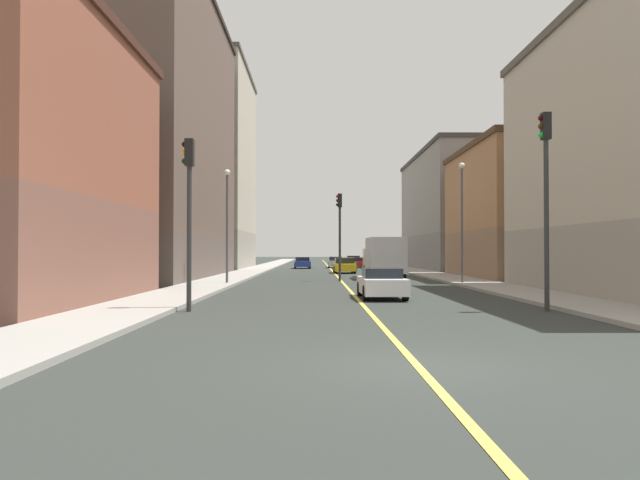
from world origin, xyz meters
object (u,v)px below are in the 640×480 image
Objects in this scene: traffic_light_left_near at (546,184)px; car_blue at (302,263)px; building_right_midblock at (145,137)px; building_right_distant at (204,169)px; car_yellow at (344,266)px; car_orange at (353,261)px; car_red at (360,263)px; box_truck at (384,257)px; traffic_light_median_far at (340,224)px; car_white at (382,284)px; car_silver at (336,262)px; street_lamp_left_near at (462,210)px; building_left_far at (463,212)px; car_green at (347,264)px; traffic_light_right_near at (189,199)px; street_lamp_right_near at (227,213)px; building_left_mid at (534,212)px.

car_blue is at bearing 100.24° from traffic_light_left_near.
building_right_distant is at bearing 90.00° from building_right_midblock.
building_right_midblock reaches higher than car_yellow.
car_red is at bearing -86.52° from car_orange.
box_truck is (2.38, -10.72, 0.90)m from car_yellow.
traffic_light_median_far is 15.18m from car_white.
car_silver is 28.79m from box_truck.
car_yellow is at bearing 107.38° from street_lamp_left_near.
building_left_far is 14.64m from car_green.
car_silver is at bearing 82.81° from traffic_light_right_near.
building_right_distant is 23.65m from car_yellow.
street_lamp_left_near reaches higher than car_yellow.
street_lamp_right_near is (7.42, -33.86, -7.15)m from building_right_distant.
car_orange is at bearing 90.02° from box_truck.
car_blue is at bearing 119.33° from car_green.
car_orange reaches higher than car_silver.
building_left_far reaches higher than car_silver.
car_green is at bearing -25.61° from building_right_distant.
building_right_distant is at bearing -169.42° from car_red.
building_right_distant is 22.99m from car_orange.
car_silver is at bearing 99.43° from street_lamp_left_near.
street_lamp_right_near is (-21.29, -8.77, -0.65)m from building_left_mid.
street_lamp_left_near is at bearing -23.70° from building_right_midblock.
building_right_midblock reaches higher than car_white.
street_lamp_right_near is at bearing 127.83° from car_white.
car_white is 1.01× the size of car_yellow.
building_left_far reaches higher than car_green.
building_left_far reaches higher than street_lamp_right_near.
car_blue is 26.81m from box_truck.
car_blue is 1.03× the size of car_green.
box_truck is at bearing 83.26° from car_white.
traffic_light_median_far is 1.32× the size of car_white.
traffic_light_median_far is 0.82× the size of street_lamp_left_near.
car_green reaches higher than car_blue.
traffic_light_left_near is 1.14× the size of traffic_light_median_far.
building_left_far is 18.29m from car_yellow.
building_right_midblock is 5.80× the size of car_silver.
car_silver is at bearing 93.78° from car_green.
car_yellow is 1.04× the size of car_orange.
car_yellow is (1.02, 14.78, -3.10)m from traffic_light_median_far.
traffic_light_right_near is 1.27× the size of car_blue.
car_orange is (6.45, 9.46, 0.04)m from car_blue.
traffic_light_right_near is 1.36× the size of car_orange.
box_truck reaches higher than car_blue.
car_blue is at bearing 104.98° from car_yellow.
car_white is 0.98× the size of car_red.
street_lamp_left_near is at bearing -66.87° from box_truck.
car_red is 0.59× the size of box_truck.
box_truck is at bearing 69.32° from traffic_light_right_near.
box_truck is (2.52, -28.66, 0.92)m from car_silver.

